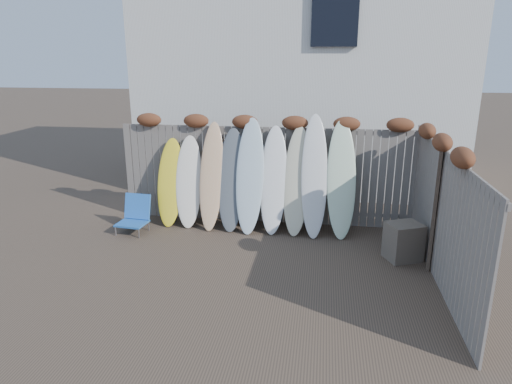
# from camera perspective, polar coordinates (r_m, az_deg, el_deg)

# --- Properties ---
(ground) EXTENTS (80.00, 80.00, 0.00)m
(ground) POSITION_cam_1_polar(r_m,az_deg,el_deg) (7.51, -1.38, -9.97)
(ground) COLOR #493A2D
(back_fence) EXTENTS (6.05, 0.28, 2.24)m
(back_fence) POSITION_cam_1_polar(r_m,az_deg,el_deg) (9.33, 1.45, 3.16)
(back_fence) COLOR slate
(back_fence) RESTS_ON ground
(right_fence) EXTENTS (0.28, 4.40, 2.24)m
(right_fence) POSITION_cam_1_polar(r_m,az_deg,el_deg) (7.44, 22.31, -2.00)
(right_fence) COLOR slate
(right_fence) RESTS_ON ground
(house) EXTENTS (8.50, 5.50, 6.33)m
(house) POSITION_cam_1_polar(r_m,az_deg,el_deg) (13.12, 5.82, 15.90)
(house) COLOR silver
(house) RESTS_ON ground
(beach_chair) EXTENTS (0.60, 0.63, 0.72)m
(beach_chair) POSITION_cam_1_polar(r_m,az_deg,el_deg) (9.37, -14.91, -2.77)
(beach_chair) COLOR #2361B3
(beach_chair) RESTS_ON ground
(wooden_crate) EXTENTS (0.69, 0.64, 0.64)m
(wooden_crate) POSITION_cam_1_polar(r_m,az_deg,el_deg) (8.22, 17.95, -5.91)
(wooden_crate) COLOR #68604E
(wooden_crate) RESTS_ON ground
(lattice_panel) EXTENTS (0.44, 1.32, 2.03)m
(lattice_panel) POSITION_cam_1_polar(r_m,az_deg,el_deg) (8.29, 21.75, -1.01)
(lattice_panel) COLOR #46332A
(lattice_panel) RESTS_ON ground
(surfboard_0) EXTENTS (0.54, 0.64, 1.76)m
(surfboard_0) POSITION_cam_1_polar(r_m,az_deg,el_deg) (9.48, -10.67, 1.19)
(surfboard_0) COLOR yellow
(surfboard_0) RESTS_ON ground
(surfboard_1) EXTENTS (0.59, 0.69, 1.82)m
(surfboard_1) POSITION_cam_1_polar(r_m,az_deg,el_deg) (9.35, -8.39, 1.29)
(surfboard_1) COLOR white
(surfboard_1) RESTS_ON ground
(surfboard_2) EXTENTS (0.49, 0.75, 2.11)m
(surfboard_2) POSITION_cam_1_polar(r_m,az_deg,el_deg) (9.15, -5.59, 1.97)
(surfboard_2) COLOR tan
(surfboard_2) RESTS_ON ground
(surfboard_3) EXTENTS (0.56, 0.72, 2.00)m
(surfboard_3) POSITION_cam_1_polar(r_m,az_deg,el_deg) (9.06, -3.07, 1.52)
(surfboard_3) COLOR #52585F
(surfboard_3) RESTS_ON ground
(surfboard_4) EXTENTS (0.55, 0.78, 2.21)m
(surfboard_4) POSITION_cam_1_polar(r_m,az_deg,el_deg) (8.93, -0.77, 2.02)
(surfboard_4) COLOR silver
(surfboard_4) RESTS_ON ground
(surfboard_5) EXTENTS (0.53, 0.73, 2.06)m
(surfboard_5) POSITION_cam_1_polar(r_m,az_deg,el_deg) (8.92, 2.20, 1.50)
(surfboard_5) COLOR white
(surfboard_5) RESTS_ON ground
(surfboard_6) EXTENTS (0.55, 0.76, 2.07)m
(surfboard_6) POSITION_cam_1_polar(r_m,az_deg,el_deg) (8.87, 5.13, 1.38)
(surfboard_6) COLOR beige
(surfboard_6) RESTS_ON ground
(surfboard_7) EXTENTS (0.56, 0.84, 2.30)m
(surfboard_7) POSITION_cam_1_polar(r_m,az_deg,el_deg) (8.80, 7.30, 1.98)
(surfboard_7) COLOR silver
(surfboard_7) RESTS_ON ground
(surfboard_8) EXTENTS (0.62, 0.83, 2.20)m
(surfboard_8) POSITION_cam_1_polar(r_m,az_deg,el_deg) (8.84, 10.63, 1.55)
(surfboard_8) COLOR silver
(surfboard_8) RESTS_ON ground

